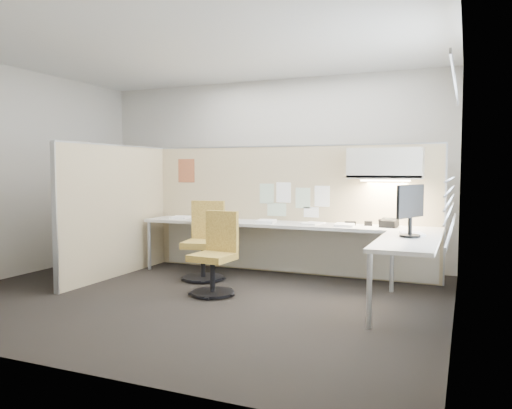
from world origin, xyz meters
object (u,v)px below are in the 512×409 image
at_px(chair_right, 216,256).
at_px(phone, 388,223).
at_px(desk, 303,235).
at_px(monitor, 410,207).
at_px(chair_left, 205,243).

relative_size(chair_right, phone, 3.98).
distance_m(desk, chair_right, 1.25).
bearing_deg(desk, chair_right, -126.61).
distance_m(desk, monitor, 1.58).
height_order(desk, chair_left, chair_left).
xyz_separation_m(chair_left, chair_right, (0.50, -0.65, -0.03)).
xyz_separation_m(desk, phone, (1.03, 0.17, 0.18)).
xyz_separation_m(chair_left, monitor, (2.61, -0.31, 0.57)).
xyz_separation_m(desk, monitor, (1.37, -0.66, 0.44)).
xyz_separation_m(monitor, phone, (-0.34, 0.83, -0.26)).
xyz_separation_m(desk, chair_right, (-0.74, -1.00, -0.16)).
height_order(chair_right, monitor, monitor).
relative_size(chair_right, monitor, 1.73).
bearing_deg(phone, monitor, -58.49).
distance_m(chair_left, phone, 2.35).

